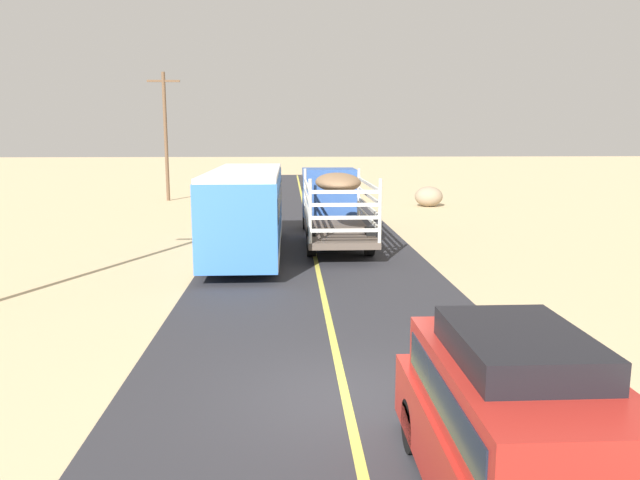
# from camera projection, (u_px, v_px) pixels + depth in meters

# --- Properties ---
(ground_plane) EXTENTS (240.00, 240.00, 0.00)m
(ground_plane) POSITION_uv_depth(u_px,v_px,m) (346.00, 398.00, 10.46)
(ground_plane) COLOR #CCB284
(road_surface) EXTENTS (8.00, 120.00, 0.02)m
(road_surface) POSITION_uv_depth(u_px,v_px,m) (346.00, 397.00, 10.46)
(road_surface) COLOR #2D2D33
(road_surface) RESTS_ON ground
(road_centre_line) EXTENTS (0.16, 117.60, 0.00)m
(road_centre_line) POSITION_uv_depth(u_px,v_px,m) (346.00, 397.00, 10.45)
(road_centre_line) COLOR #D8CC4C
(road_centre_line) RESTS_ON road_surface
(suv_near) EXTENTS (1.90, 4.62, 2.29)m
(suv_near) POSITION_uv_depth(u_px,v_px,m) (513.00, 426.00, 7.02)
(suv_near) COLOR #B2261E
(suv_near) RESTS_ON road_surface
(livestock_truck) EXTENTS (2.53, 9.70, 3.02)m
(livestock_truck) POSITION_uv_depth(u_px,v_px,m) (332.00, 197.00, 26.84)
(livestock_truck) COLOR #3359A5
(livestock_truck) RESTS_ON road_surface
(bus) EXTENTS (2.54, 10.00, 3.21)m
(bus) POSITION_uv_depth(u_px,v_px,m) (246.00, 209.00, 22.67)
(bus) COLOR #3872C6
(bus) RESTS_ON road_surface
(power_pole_mid) EXTENTS (2.20, 0.24, 8.71)m
(power_pole_mid) POSITION_uv_depth(u_px,v_px,m) (166.00, 133.00, 41.41)
(power_pole_mid) COLOR brown
(power_pole_mid) RESTS_ON ground
(boulder_mid_field) EXTENTS (1.77, 1.62, 1.28)m
(boulder_mid_field) POSITION_uv_depth(u_px,v_px,m) (429.00, 196.00, 38.54)
(boulder_mid_field) COLOR gray
(boulder_mid_field) RESTS_ON ground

